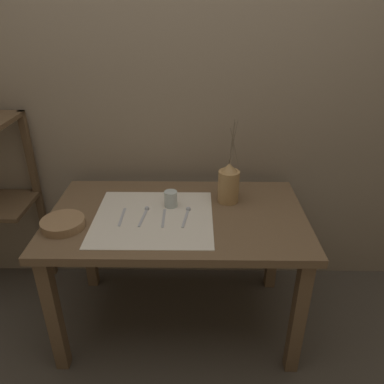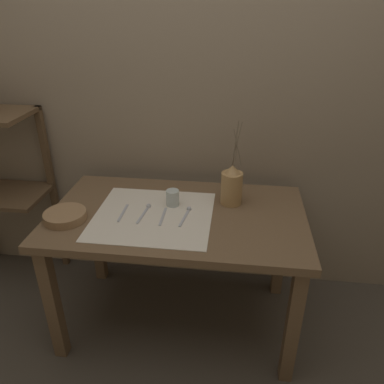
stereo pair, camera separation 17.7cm
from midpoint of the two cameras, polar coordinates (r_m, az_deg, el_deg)
name	(u,v)px [view 1 (the left image)]	position (r m, az deg, el deg)	size (l,w,h in m)	color
ground_plane	(179,319)	(2.28, -4.30, -18.86)	(12.00, 12.00, 0.00)	#473F35
stone_wall_back	(180,90)	(2.10, -4.40, 15.15)	(7.00, 0.06, 2.40)	gray
wooden_table	(177,230)	(1.88, -4.94, -5.83)	(1.25, 0.73, 0.71)	brown
linen_cloth	(153,218)	(1.81, -8.70, -3.96)	(0.57, 0.53, 0.00)	beige
pitcher_with_flowers	(229,184)	(1.90, 2.96, 1.18)	(0.11, 0.11, 0.43)	#A87F4C
wooden_bowl	(63,223)	(1.84, -21.73, -4.56)	(0.20, 0.20, 0.04)	#8E6B47
glass_tumbler_near	(171,199)	(1.88, -5.95, -1.12)	(0.06, 0.06, 0.08)	#B7C1BC
knife_center	(122,217)	(1.84, -13.35, -3.78)	(0.01, 0.16, 0.00)	#A8A8AD
spoon_outer	(146,212)	(1.86, -9.82, -3.05)	(0.04, 0.18, 0.02)	#A8A8AD
fork_outer	(164,218)	(1.80, -7.18, -4.04)	(0.01, 0.16, 0.00)	#A8A8AD
spoon_inner	(187,212)	(1.83, -3.49, -3.18)	(0.04, 0.18, 0.02)	#A8A8AD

